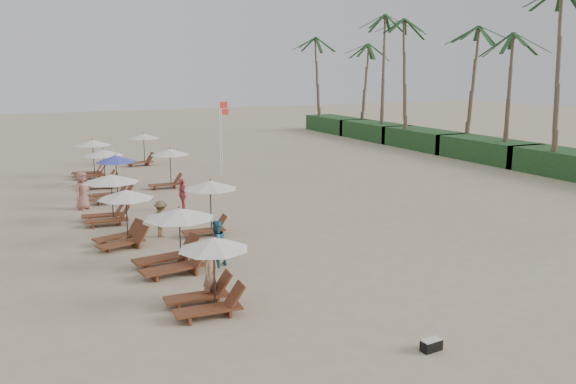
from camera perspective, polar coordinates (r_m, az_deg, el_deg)
name	(u,v)px	position (r m, az deg, el deg)	size (l,w,h in m)	color
ground	(318,251)	(22.72, 2.88, -5.65)	(160.00, 160.00, 0.00)	tan
shrub_hedge	(487,150)	(46.98, 18.42, 3.82)	(3.20, 53.00, 1.60)	#193D1C
palm_row	(486,23)	(47.29, 18.29, 14.96)	(7.00, 52.00, 12.30)	brown
lounger_station_0	(206,276)	(17.21, -7.75, -7.91)	(2.42, 2.04, 2.13)	brown
lounger_station_1	(172,241)	(20.73, -10.94, -4.56)	(2.83, 2.40, 2.14)	brown
lounger_station_2	(121,217)	(24.00, -15.54, -2.32)	(2.46, 2.21, 2.19)	brown
lounger_station_3	(108,196)	(27.68, -16.76, -0.40)	(2.63, 2.46, 2.17)	brown
lounger_station_4	(112,181)	(32.19, -16.41, 1.05)	(2.52, 2.07, 2.38)	brown
lounger_station_5	(101,168)	(36.19, -17.38, 2.21)	(2.60, 2.31, 2.17)	brown
lounger_station_6	(90,159)	(39.53, -18.29, 3.03)	(2.57, 2.26, 2.37)	brown
inland_station_0	(208,199)	(24.87, -7.62, -0.67)	(2.53, 2.24, 2.22)	brown
inland_station_1	(168,163)	(35.02, -11.34, 2.74)	(2.58, 2.24, 2.22)	brown
inland_station_2	(142,146)	(43.56, -13.74, 4.28)	(2.69, 2.24, 2.22)	brown
beachgoer_near	(210,274)	(17.95, -7.40, -7.71)	(0.61, 0.40, 1.67)	#A07856
beachgoer_mid_a	(216,244)	(20.91, -6.83, -4.90)	(0.80, 0.62, 1.65)	teal
beachgoer_mid_b	(161,219)	(24.96, -11.96, -2.50)	(0.97, 0.56, 1.51)	olive
beachgoer_far_a	(182,195)	(29.31, -10.02, -0.24)	(0.93, 0.39, 1.59)	#BF4C53
beachgoer_far_b	(83,191)	(30.76, -18.93, 0.13)	(0.91, 0.59, 1.86)	#A5655A
duffel_bag	(431,345)	(15.50, 13.46, -13.94)	(0.55, 0.31, 0.30)	black
flag_pole_near	(220,134)	(37.88, -6.47, 5.48)	(0.59, 0.08, 4.91)	silver
flag_pole_far	(222,133)	(42.37, -6.29, 5.62)	(0.59, 0.08, 4.16)	silver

